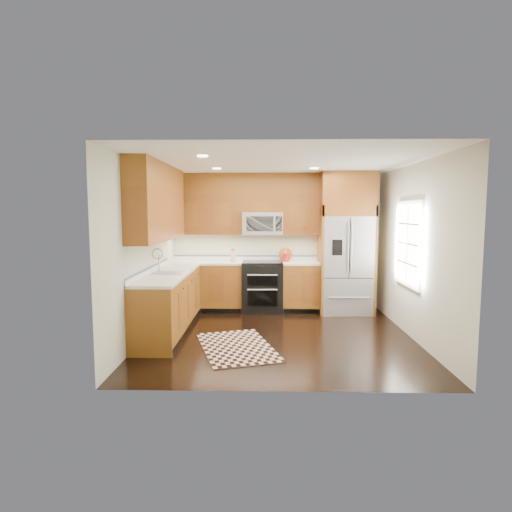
{
  "coord_description": "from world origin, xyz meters",
  "views": [
    {
      "loc": [
        -0.2,
        -6.33,
        1.89
      ],
      "look_at": [
        -0.35,
        0.6,
        1.16
      ],
      "focal_mm": 30.0,
      "sensor_mm": 36.0,
      "label": 1
    }
  ],
  "objects_px": {
    "knife_block": "(233,256)",
    "utensil_crock": "(286,256)",
    "range": "(262,286)",
    "rug": "(237,347)",
    "refrigerator": "(346,243)"
  },
  "relations": [
    {
      "from": "refrigerator",
      "to": "utensil_crock",
      "type": "relative_size",
      "value": 7.76
    },
    {
      "from": "knife_block",
      "to": "utensil_crock",
      "type": "relative_size",
      "value": 0.72
    },
    {
      "from": "rug",
      "to": "range",
      "type": "bearing_deg",
      "value": 64.26
    },
    {
      "from": "range",
      "to": "utensil_crock",
      "type": "xyz_separation_m",
      "value": [
        0.44,
        0.06,
        0.59
      ]
    },
    {
      "from": "range",
      "to": "refrigerator",
      "type": "distance_m",
      "value": 1.76
    },
    {
      "from": "rug",
      "to": "knife_block",
      "type": "bearing_deg",
      "value": 78.7
    },
    {
      "from": "refrigerator",
      "to": "rug",
      "type": "relative_size",
      "value": 1.68
    },
    {
      "from": "range",
      "to": "knife_block",
      "type": "height_order",
      "value": "knife_block"
    },
    {
      "from": "range",
      "to": "rug",
      "type": "distance_m",
      "value": 2.27
    },
    {
      "from": "knife_block",
      "to": "utensil_crock",
      "type": "xyz_separation_m",
      "value": [
        1.01,
        -0.03,
        0.02
      ]
    },
    {
      "from": "refrigerator",
      "to": "knife_block",
      "type": "relative_size",
      "value": 10.73
    },
    {
      "from": "rug",
      "to": "knife_block",
      "type": "distance_m",
      "value": 2.52
    },
    {
      "from": "range",
      "to": "knife_block",
      "type": "relative_size",
      "value": 3.9
    },
    {
      "from": "refrigerator",
      "to": "range",
      "type": "bearing_deg",
      "value": 178.6
    },
    {
      "from": "rug",
      "to": "utensil_crock",
      "type": "xyz_separation_m",
      "value": [
        0.79,
        2.25,
        1.05
      ]
    }
  ]
}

